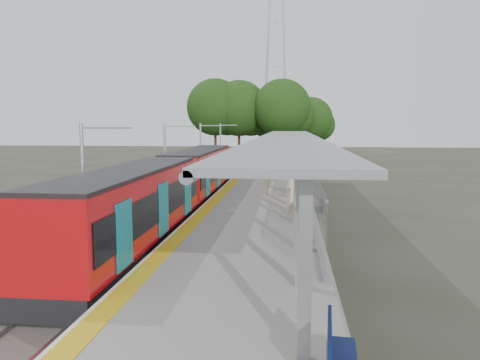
% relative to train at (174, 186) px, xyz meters
% --- Properties ---
extents(ground, '(200.00, 200.00, 0.00)m').
position_rel_train_xyz_m(ground, '(4.50, -14.12, -2.05)').
color(ground, '#474438').
rests_on(ground, ground).
extents(trackbed, '(3.00, 70.00, 0.24)m').
position_rel_train_xyz_m(trackbed, '(-0.00, 5.88, -1.93)').
color(trackbed, '#59544C').
rests_on(trackbed, ground).
extents(platform, '(6.00, 50.00, 1.00)m').
position_rel_train_xyz_m(platform, '(4.50, 5.88, -1.55)').
color(platform, gray).
rests_on(platform, ground).
extents(tactile_strip, '(0.60, 50.00, 0.02)m').
position_rel_train_xyz_m(tactile_strip, '(1.95, 5.88, -1.04)').
color(tactile_strip, gold).
rests_on(tactile_strip, platform).
extents(end_fence, '(6.00, 0.10, 1.20)m').
position_rel_train_xyz_m(end_fence, '(4.50, 30.83, -0.45)').
color(end_fence, '#9EA0A5').
rests_on(end_fence, platform).
extents(train, '(2.74, 27.60, 3.62)m').
position_rel_train_xyz_m(train, '(0.00, 0.00, 0.00)').
color(train, black).
rests_on(train, ground).
extents(canopy, '(3.27, 38.00, 3.66)m').
position_rel_train_xyz_m(canopy, '(6.11, 2.06, 2.15)').
color(canopy, '#9EA0A5').
rests_on(canopy, platform).
extents(pylon, '(8.00, 4.00, 38.00)m').
position_rel_train_xyz_m(pylon, '(3.50, 58.88, 16.95)').
color(pylon, '#9EA0A5').
rests_on(pylon, ground).
extents(tree_cluster, '(19.80, 11.50, 11.43)m').
position_rel_train_xyz_m(tree_cluster, '(1.67, 39.20, 5.11)').
color(tree_cluster, '#382316').
rests_on(tree_cluster, ground).
extents(catenary_masts, '(2.08, 48.16, 5.40)m').
position_rel_train_xyz_m(catenary_masts, '(-1.72, 4.88, 0.86)').
color(catenary_masts, '#9EA0A5').
rests_on(catenary_masts, ground).
extents(bench_near, '(0.62, 1.66, 1.11)m').
position_rel_train_xyz_m(bench_near, '(7.01, -16.99, -0.47)').
color(bench_near, '#0F1A4B').
rests_on(bench_near, platform).
extents(bench_mid, '(0.45, 1.36, 0.92)m').
position_rel_train_xyz_m(bench_mid, '(6.78, -2.83, -0.57)').
color(bench_mid, '#0F1A4B').
rests_on(bench_mid, platform).
extents(bench_far, '(0.90, 1.80, 1.18)m').
position_rel_train_xyz_m(bench_far, '(6.77, 7.72, -0.43)').
color(bench_far, '#0F1A4B').
rests_on(bench_far, platform).
extents(info_pillar_near, '(0.45, 0.45, 2.00)m').
position_rel_train_xyz_m(info_pillar_near, '(6.27, -1.54, -0.19)').
color(info_pillar_near, beige).
rests_on(info_pillar_near, platform).
extents(info_pillar_far, '(0.36, 0.36, 1.58)m').
position_rel_train_xyz_m(info_pillar_far, '(4.82, 4.43, -0.37)').
color(info_pillar_far, beige).
rests_on(info_pillar_far, platform).
extents(litter_bin, '(0.48, 0.48, 0.97)m').
position_rel_train_xyz_m(litter_bin, '(6.46, 5.13, -0.57)').
color(litter_bin, '#9EA0A5').
rests_on(litter_bin, platform).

